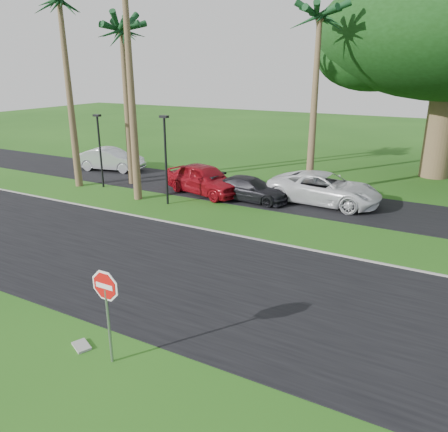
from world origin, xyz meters
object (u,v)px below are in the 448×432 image
at_px(car_dark, 250,189).
at_px(car_red, 205,179).
at_px(stop_sign_near, 106,298).
at_px(car_minivan, 324,189).
at_px(car_silver, 111,160).

bearing_deg(car_dark, car_red, 91.62).
relative_size(stop_sign_near, car_red, 0.52).
xyz_separation_m(stop_sign_near, car_red, (-5.76, 14.13, -0.92)).
relative_size(car_red, car_minivan, 0.85).
height_order(car_silver, car_dark, car_silver).
bearing_deg(stop_sign_near, car_silver, 132.25).
height_order(stop_sign_near, car_red, stop_sign_near).
relative_size(car_silver, car_minivan, 0.80).
bearing_deg(stop_sign_near, car_red, 112.18).
height_order(car_silver, car_red, car_red).
distance_m(car_silver, car_red, 9.16).
bearing_deg(car_silver, car_dark, -111.97).
relative_size(car_silver, car_red, 0.94).
relative_size(car_silver, car_dark, 1.08).
xyz_separation_m(car_silver, car_minivan, (15.49, -0.66, 0.04)).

